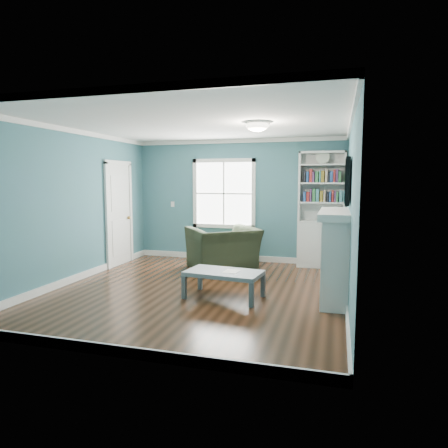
# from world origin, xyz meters

# --- Properties ---
(floor) EXTENTS (5.00, 5.00, 0.00)m
(floor) POSITION_xyz_m (0.00, 0.00, 0.00)
(floor) COLOR black
(floor) RESTS_ON ground
(room_walls) EXTENTS (5.00, 5.00, 5.00)m
(room_walls) POSITION_xyz_m (0.00, 0.00, 1.58)
(room_walls) COLOR #3C7376
(room_walls) RESTS_ON ground
(trim) EXTENTS (4.50, 5.00, 2.60)m
(trim) POSITION_xyz_m (0.00, 0.00, 1.24)
(trim) COLOR white
(trim) RESTS_ON ground
(window) EXTENTS (1.40, 0.06, 1.50)m
(window) POSITION_xyz_m (-0.30, 2.49, 1.45)
(window) COLOR white
(window) RESTS_ON room_walls
(bookshelf) EXTENTS (0.90, 0.35, 2.31)m
(bookshelf) POSITION_xyz_m (1.77, 2.30, 0.92)
(bookshelf) COLOR silver
(bookshelf) RESTS_ON ground
(fireplace) EXTENTS (0.44, 1.58, 1.30)m
(fireplace) POSITION_xyz_m (2.08, 0.20, 0.64)
(fireplace) COLOR black
(fireplace) RESTS_ON ground
(tv) EXTENTS (0.06, 1.10, 0.65)m
(tv) POSITION_xyz_m (2.20, 0.20, 1.72)
(tv) COLOR black
(tv) RESTS_ON fireplace
(door) EXTENTS (0.12, 0.98, 2.17)m
(door) POSITION_xyz_m (-2.22, 1.40, 1.07)
(door) COLOR silver
(door) RESTS_ON ground
(ceiling_fixture) EXTENTS (0.38, 0.38, 0.15)m
(ceiling_fixture) POSITION_xyz_m (0.90, 0.10, 2.55)
(ceiling_fixture) COLOR white
(ceiling_fixture) RESTS_ON room_walls
(light_switch) EXTENTS (0.08, 0.01, 0.12)m
(light_switch) POSITION_xyz_m (-1.50, 2.48, 1.20)
(light_switch) COLOR white
(light_switch) RESTS_ON room_walls
(recliner) EXTENTS (1.49, 1.42, 1.09)m
(recliner) POSITION_xyz_m (-0.06, 1.60, 0.55)
(recliner) COLOR black
(recliner) RESTS_ON ground
(coffee_table) EXTENTS (1.17, 0.73, 0.40)m
(coffee_table) POSITION_xyz_m (0.49, -0.27, 0.35)
(coffee_table) COLOR #495257
(coffee_table) RESTS_ON ground
(paper_sheet) EXTENTS (0.23, 0.28, 0.00)m
(paper_sheet) POSITION_xyz_m (0.60, -0.26, 0.40)
(paper_sheet) COLOR white
(paper_sheet) RESTS_ON coffee_table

